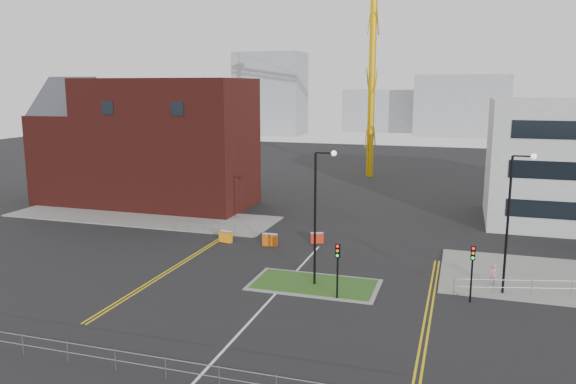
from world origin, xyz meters
The scene contains 23 objects.
ground centered at (0.00, 0.00, 0.00)m, with size 200.00×200.00×0.00m, color black.
pavement_left centered at (-20.00, 22.00, 0.06)m, with size 28.00×8.00×0.12m, color slate.
island_kerb centered at (2.00, 8.00, 0.04)m, with size 8.60×4.60×0.08m, color slate.
grass_island centered at (2.00, 8.00, 0.06)m, with size 8.00×4.00×0.12m, color #224A18.
brick_building centered at (-22.97, 28.00, 6.85)m, with size 24.20×10.07×14.24m.
streetlamp_island centered at (2.22, 8.00, 5.41)m, with size 1.46×0.36×9.18m.
streetlamp_right_near centered at (14.22, 10.00, 5.41)m, with size 1.46×0.36×9.18m.
traffic_light_island centered at (4.00, 5.98, 2.57)m, with size 0.28×0.33×3.65m.
traffic_light_right centered at (12.00, 7.98, 2.57)m, with size 0.28×0.33×3.65m.
railing_front centered at (0.00, -6.00, 0.78)m, with size 24.05×0.05×1.10m.
railing_left centered at (-11.00, 18.00, 0.74)m, with size 6.05×0.05×1.10m.
centre_line centered at (0.00, 2.00, 0.01)m, with size 0.15×30.00×0.01m, color silver.
yellow_left_a centered at (-9.00, 10.00, 0.01)m, with size 0.12×24.00×0.01m, color gold.
yellow_left_b centered at (-8.70, 10.00, 0.01)m, with size 0.12×24.00×0.01m, color gold.
yellow_right_a centered at (9.50, 6.00, 0.01)m, with size 0.12×20.00×0.01m, color gold.
yellow_right_b centered at (9.80, 6.00, 0.01)m, with size 0.12×20.00×0.01m, color gold.
skyline_a centered at (-40.00, 120.00, 11.00)m, with size 18.00×12.00×22.00m, color gray.
skyline_b centered at (10.00, 130.00, 8.00)m, with size 24.00×12.00×16.00m, color gray.
skyline_d centered at (-8.00, 140.00, 6.00)m, with size 30.00×12.00×12.00m, color gray.
pedestrian centered at (13.50, 11.42, 0.78)m, with size 0.57×0.37×1.55m, color #C47F93.
barrier_left centered at (-8.00, 16.00, 0.53)m, with size 1.22×0.64×0.98m.
barrier_mid centered at (-4.00, 16.07, 0.56)m, with size 1.25×0.47×1.04m.
barrier_right centered at (-0.42, 18.04, 0.49)m, with size 1.14×0.71×0.91m.
Camera 1 is at (11.07, -26.85, 13.26)m, focal length 35.00 mm.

